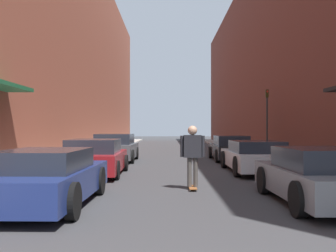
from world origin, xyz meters
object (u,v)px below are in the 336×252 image
(parked_car_right_1, at_px, (255,156))
(parked_car_right_2, at_px, (230,148))
(parked_car_left_0, at_px, (47,178))
(parked_car_left_1, at_px, (95,158))
(skateboarder, at_px, (192,150))
(traffic_light, at_px, (267,115))
(parked_car_right_0, at_px, (318,177))
(parked_car_left_2, at_px, (115,148))

(parked_car_right_1, xyz_separation_m, parked_car_right_2, (-0.03, 5.21, 0.03))
(parked_car_left_0, xyz_separation_m, parked_car_right_2, (5.73, 11.26, 0.02))
(parked_car_left_1, bearing_deg, skateboarder, -44.04)
(parked_car_right_1, xyz_separation_m, traffic_light, (2.36, 7.16, 1.81))
(parked_car_right_0, height_order, parked_car_right_2, parked_car_right_2)
(parked_car_right_0, height_order, skateboarder, skateboarder)
(parked_car_right_1, bearing_deg, parked_car_right_0, -90.13)
(parked_car_left_0, height_order, parked_car_right_1, parked_car_left_0)
(parked_car_left_0, bearing_deg, skateboarder, 33.28)
(parked_car_right_1, height_order, skateboarder, skateboarder)
(parked_car_left_0, relative_size, parked_car_left_2, 1.06)
(parked_car_right_0, xyz_separation_m, skateboarder, (-2.56, 1.93, 0.45))
(parked_car_left_2, distance_m, skateboarder, 9.19)
(parked_car_left_2, height_order, skateboarder, skateboarder)
(parked_car_right_0, distance_m, parked_car_right_1, 5.89)
(parked_car_left_0, xyz_separation_m, parked_car_left_2, (-0.07, 10.68, 0.07))
(parked_car_left_1, distance_m, parked_car_right_1, 5.83)
(skateboarder, bearing_deg, parked_car_right_0, -36.96)
(parked_car_left_0, bearing_deg, parked_car_right_0, 1.66)
(parked_car_left_1, height_order, parked_car_left_2, parked_car_left_2)
(parked_car_right_2, relative_size, skateboarder, 2.65)
(parked_car_left_0, xyz_separation_m, parked_car_left_1, (-0.00, 5.17, 0.02))
(parked_car_right_0, bearing_deg, parked_car_left_0, -178.34)
(skateboarder, xyz_separation_m, traffic_light, (4.93, 11.12, 1.35))
(parked_car_left_1, height_order, traffic_light, traffic_light)
(parked_car_right_0, relative_size, skateboarder, 2.38)
(parked_car_left_2, relative_size, skateboarder, 2.34)
(parked_car_left_2, xyz_separation_m, parked_car_right_2, (5.80, 0.58, -0.04))
(parked_car_left_0, distance_m, parked_car_left_2, 10.68)
(parked_car_left_1, relative_size, parked_car_right_1, 0.88)
(parked_car_right_2, bearing_deg, parked_car_right_0, -89.89)
(parked_car_left_0, xyz_separation_m, parked_car_right_1, (5.76, 6.05, -0.00))
(parked_car_right_1, bearing_deg, parked_car_left_2, 141.58)
(parked_car_left_2, xyz_separation_m, skateboarder, (3.26, -8.59, 0.39))
(parked_car_left_1, relative_size, traffic_light, 1.10)
(traffic_light, bearing_deg, parked_car_right_0, -100.30)
(parked_car_left_1, height_order, parked_car_right_2, parked_car_right_2)
(parked_car_left_0, bearing_deg, parked_car_left_2, 90.39)
(skateboarder, bearing_deg, parked_car_left_1, 135.96)
(parked_car_left_0, relative_size, traffic_light, 1.14)
(parked_car_right_2, height_order, skateboarder, skateboarder)
(parked_car_left_0, relative_size, parked_car_left_1, 1.04)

